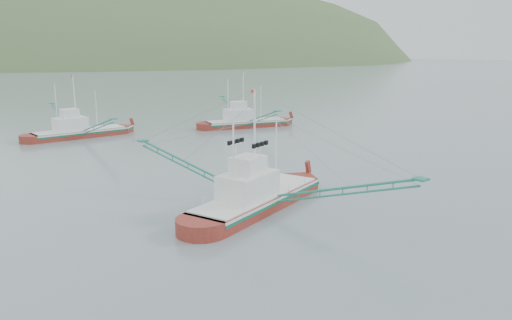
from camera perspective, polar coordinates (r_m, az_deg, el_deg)
ground at (r=42.15m, az=5.14°, el=-5.64°), size 1200.00×1200.00×0.00m
main_boat at (r=41.71m, az=0.10°, el=-2.75°), size 15.22×25.94×10.80m
bg_boat_far at (r=80.51m, az=-19.63°, el=3.44°), size 13.87×25.06×10.14m
bg_boat_right at (r=85.99m, az=-1.23°, el=5.06°), size 14.46×24.76×10.25m
headland_right at (r=531.40m, az=-8.62°, el=10.98°), size 684.00×432.00×306.00m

